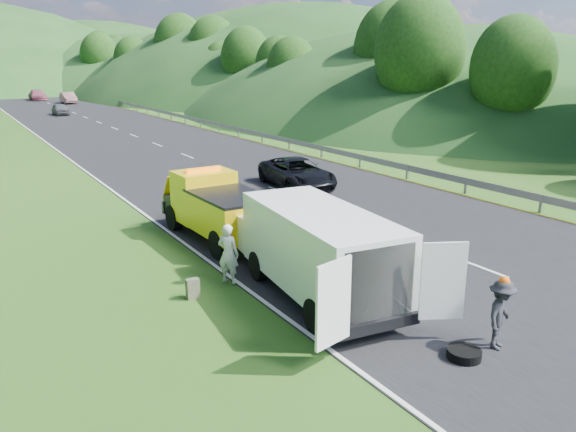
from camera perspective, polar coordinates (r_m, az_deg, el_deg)
ground at (r=17.62m, az=7.39°, el=-4.99°), size 320.00×320.00×0.00m
road_surface at (r=54.81m, az=-17.20°, el=8.50°), size 14.00×200.00×0.02m
guardrail at (r=68.77m, az=-13.94°, el=10.04°), size 0.06×140.00×1.52m
tree_line_right at (r=80.33m, az=-6.84°, el=11.13°), size 14.00×140.00×14.00m
hills_backdrop at (r=148.58m, az=-25.41°, el=11.79°), size 201.00×288.60×44.00m
tow_truck at (r=19.91m, az=-7.24°, el=0.97°), size 2.25×5.61×2.39m
white_van at (r=14.85m, az=2.94°, el=-3.24°), size 3.72×7.10×2.43m
woman at (r=16.23m, az=-5.99°, el=-6.79°), size 0.74×0.79×1.74m
child at (r=15.49m, az=0.67°, el=-7.82°), size 0.53×0.55×0.89m
worker at (r=13.56m, az=20.47°, el=-12.49°), size 1.19×0.97×1.60m
suitcase at (r=15.27m, az=-9.65°, el=-7.29°), size 0.35×0.20×0.56m
spare_tire at (r=12.91m, az=17.41°, el=-13.68°), size 0.73×0.73×0.20m
passing_suv at (r=28.03m, az=0.91°, el=2.92°), size 2.89×5.35×1.43m
dist_car_a at (r=70.26m, az=-22.06°, el=9.48°), size 1.53×3.80×1.29m
dist_car_b at (r=88.40m, az=-21.37°, el=10.59°), size 1.68×4.82×1.59m
dist_car_c at (r=97.04m, az=-24.04°, el=10.67°), size 2.21×5.45×1.58m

